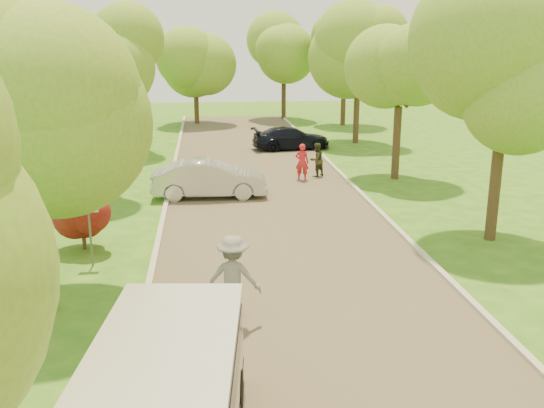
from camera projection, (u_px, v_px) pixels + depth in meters
name	position (u px, v px, depth m)	size (l,w,h in m)	color
ground	(313.00, 316.00, 14.44)	(100.00, 100.00, 0.00)	#2A6317
road	(275.00, 220.00, 22.10)	(8.00, 60.00, 0.01)	#4C4438
curb_left	(162.00, 222.00, 21.65)	(0.18, 60.00, 0.12)	#B2AD9E
curb_right	(382.00, 215.00, 22.52)	(0.18, 60.00, 0.12)	#B2AD9E
street_sign	(89.00, 214.00, 17.23)	(0.55, 0.06, 2.17)	#59595E
red_shrub	(82.00, 216.00, 18.74)	(1.70, 1.70, 1.95)	#382619
tree_l_mida	(28.00, 96.00, 13.35)	(4.71, 4.60, 7.39)	#382619
tree_l_midb	(92.00, 85.00, 23.98)	(4.30, 4.20, 6.62)	#382619
tree_l_far	(130.00, 55.00, 33.37)	(4.92, 4.80, 7.79)	#382619
tree_r_mida	(514.00, 67.00, 18.51)	(5.13, 5.00, 7.95)	#382619
tree_r_midb	(404.00, 73.00, 27.26)	(4.51, 4.40, 7.01)	#382619
tree_r_far	(363.00, 47.00, 36.66)	(5.33, 5.20, 8.34)	#382619
tree_bg_a	(108.00, 54.00, 40.82)	(5.12, 5.00, 7.72)	#382619
tree_bg_b	(348.00, 50.00, 44.51)	(5.12, 5.00, 7.95)	#382619
tree_bg_c	(198.00, 57.00, 45.38)	(4.92, 4.80, 7.33)	#382619
tree_bg_d	(287.00, 52.00, 47.97)	(5.12, 5.00, 7.72)	#382619
silver_sedan	(210.00, 179.00, 25.04)	(1.65, 4.74, 1.56)	#B1B0B5
dark_sedan	(291.00, 138.00, 35.84)	(1.87, 4.59, 1.33)	black
longboard	(234.00, 318.00, 14.09)	(0.50, 1.07, 0.12)	black
skateboarder	(233.00, 278.00, 13.82)	(1.29, 0.74, 2.00)	slate
person_striped	(302.00, 162.00, 28.00)	(0.63, 0.41, 1.72)	red
person_olive	(317.00, 160.00, 28.74)	(0.79, 0.61, 1.62)	#2D301C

